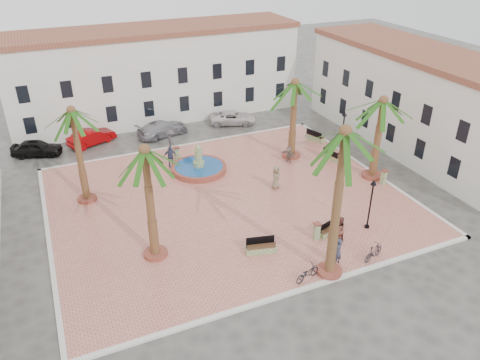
# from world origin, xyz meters

# --- Properties ---
(ground) EXTENTS (120.00, 120.00, 0.00)m
(ground) POSITION_xyz_m (0.00, 0.00, 0.00)
(ground) COLOR #56544F
(ground) RESTS_ON ground
(plaza) EXTENTS (26.00, 22.00, 0.15)m
(plaza) POSITION_xyz_m (0.00, 0.00, 0.07)
(plaza) COLOR #DF806E
(plaza) RESTS_ON ground
(kerb_n) EXTENTS (26.30, 0.30, 0.16)m
(kerb_n) POSITION_xyz_m (0.00, 11.00, 0.08)
(kerb_n) COLOR silver
(kerb_n) RESTS_ON ground
(kerb_s) EXTENTS (26.30, 0.30, 0.16)m
(kerb_s) POSITION_xyz_m (0.00, -11.00, 0.08)
(kerb_s) COLOR silver
(kerb_s) RESTS_ON ground
(kerb_e) EXTENTS (0.30, 22.30, 0.16)m
(kerb_e) POSITION_xyz_m (13.00, 0.00, 0.08)
(kerb_e) COLOR silver
(kerb_e) RESTS_ON ground
(kerb_w) EXTENTS (0.30, 22.30, 0.16)m
(kerb_w) POSITION_xyz_m (-13.00, 0.00, 0.08)
(kerb_w) COLOR silver
(kerb_w) RESTS_ON ground
(building_north) EXTENTS (30.40, 7.40, 9.50)m
(building_north) POSITION_xyz_m (-0.00, 19.99, 4.77)
(building_north) COLOR white
(building_north) RESTS_ON ground
(building_east) EXTENTS (7.40, 26.40, 9.00)m
(building_east) POSITION_xyz_m (19.99, 2.00, 4.52)
(building_east) COLOR white
(building_east) RESTS_ON ground
(fountain) EXTENTS (4.64, 4.64, 2.40)m
(fountain) POSITION_xyz_m (-0.48, 5.34, 0.48)
(fountain) COLOR #A14837
(fountain) RESTS_ON plaza
(palm_nw) EXTENTS (4.64, 4.64, 7.57)m
(palm_nw) POSITION_xyz_m (-9.91, 4.22, 6.61)
(palm_nw) COLOR #A14837
(palm_nw) RESTS_ON plaza
(palm_sw) EXTENTS (5.00, 5.00, 7.74)m
(palm_sw) POSITION_xyz_m (-6.85, -4.50, 6.71)
(palm_sw) COLOR #A14837
(palm_sw) RESTS_ON plaza
(palm_s) EXTENTS (5.06, 5.06, 9.60)m
(palm_s) POSITION_xyz_m (2.34, -10.40, 8.48)
(palm_s) COLOR #A14837
(palm_s) RESTS_ON plaza
(palm_e) EXTENTS (5.52, 5.52, 7.03)m
(palm_e) POSITION_xyz_m (12.40, -1.45, 5.94)
(palm_e) COLOR #A14837
(palm_e) RESTS_ON plaza
(palm_ne) EXTENTS (5.41, 5.41, 7.25)m
(palm_ne) POSITION_xyz_m (8.12, 4.69, 6.17)
(palm_ne) COLOR #A14837
(palm_ne) RESTS_ON plaza
(bench_s) EXTENTS (2.05, 1.03, 1.04)m
(bench_s) POSITION_xyz_m (-0.57, -6.92, 0.44)
(bench_s) COLOR #8BA26B
(bench_s) RESTS_ON plaza
(bench_se) EXTENTS (1.66, 0.91, 0.84)m
(bench_se) POSITION_xyz_m (4.49, -6.95, 0.39)
(bench_se) COLOR #8BA26B
(bench_se) RESTS_ON plaza
(bench_e) EXTENTS (0.93, 1.91, 0.97)m
(bench_e) POSITION_xyz_m (11.13, 2.68, 0.42)
(bench_e) COLOR #8BA26B
(bench_e) RESTS_ON plaza
(bench_ne) EXTENTS (1.17, 2.06, 1.04)m
(bench_ne) POSITION_xyz_m (12.01, 6.93, 0.44)
(bench_ne) COLOR #8BA26B
(bench_ne) RESTS_ON plaza
(lamppost_s) EXTENTS (0.41, 0.41, 3.79)m
(lamppost_s) POSITION_xyz_m (7.40, -7.39, 2.72)
(lamppost_s) COLOR black
(lamppost_s) RESTS_ON plaza
(lamppost_e) EXTENTS (0.45, 0.45, 4.18)m
(lamppost_e) POSITION_xyz_m (12.40, 3.19, 2.98)
(lamppost_e) COLOR black
(lamppost_e) RESTS_ON plaza
(bollard_se) EXTENTS (0.49, 0.49, 1.27)m
(bollard_se) POSITION_xyz_m (3.43, -7.16, 0.81)
(bollard_se) COLOR #8BA26B
(bollard_se) RESTS_ON plaza
(bollard_n) EXTENTS (0.55, 0.55, 1.35)m
(bollard_n) POSITION_xyz_m (-1.66, 7.91, 0.85)
(bollard_n) COLOR #8BA26B
(bollard_n) RESTS_ON plaza
(bollard_e) EXTENTS (0.52, 0.52, 1.25)m
(bollard_e) POSITION_xyz_m (12.40, -2.83, 0.80)
(bollard_e) COLOR #8BA26B
(bollard_e) RESTS_ON plaza
(litter_bin) EXTENTS (0.40, 0.40, 0.77)m
(litter_bin) POSITION_xyz_m (5.67, -6.69, 0.54)
(litter_bin) COLOR black
(litter_bin) RESTS_ON plaza
(cyclist_a) EXTENTS (0.76, 0.59, 1.86)m
(cyclist_a) POSITION_xyz_m (3.21, -9.86, 1.08)
(cyclist_a) COLOR #32354C
(cyclist_a) RESTS_ON plaza
(bicycle_a) EXTENTS (1.90, 1.07, 0.95)m
(bicycle_a) POSITION_xyz_m (0.79, -10.40, 0.62)
(bicycle_a) COLOR black
(bicycle_a) RESTS_ON plaza
(cyclist_b) EXTENTS (1.03, 0.87, 1.88)m
(cyclist_b) POSITION_xyz_m (4.59, -7.93, 1.09)
(cyclist_b) COLOR brown
(cyclist_b) RESTS_ON plaza
(bicycle_b) EXTENTS (1.87, 1.03, 1.08)m
(bicycle_b) POSITION_xyz_m (5.56, -10.40, 0.69)
(bicycle_b) COLOR black
(bicycle_b) RESTS_ON plaza
(pedestrian_fountain_a) EXTENTS (1.11, 1.08, 1.93)m
(pedestrian_fountain_a) POSITION_xyz_m (4.12, 0.07, 1.11)
(pedestrian_fountain_a) COLOR #78684F
(pedestrian_fountain_a) RESTS_ON plaza
(pedestrian_fountain_b) EXTENTS (1.19, 0.66, 1.92)m
(pedestrian_fountain_b) POSITION_xyz_m (-2.45, 7.11, 1.11)
(pedestrian_fountain_b) COLOR #384161
(pedestrian_fountain_b) RESTS_ON plaza
(pedestrian_north) EXTENTS (0.77, 1.28, 1.95)m
(pedestrian_north) POSITION_xyz_m (-1.43, 10.40, 1.12)
(pedestrian_north) COLOR #424246
(pedestrian_north) RESTS_ON plaza
(pedestrian_east) EXTENTS (0.99, 1.49, 1.54)m
(pedestrian_east) POSITION_xyz_m (7.28, 3.68, 0.92)
(pedestrian_east) COLOR gray
(pedestrian_east) RESTS_ON plaza
(car_black) EXTENTS (4.74, 3.03, 1.50)m
(car_black) POSITION_xyz_m (-12.95, 14.40, 0.75)
(car_black) COLOR black
(car_black) RESTS_ON ground
(car_red) EXTENTS (4.85, 3.29, 1.51)m
(car_red) POSITION_xyz_m (-7.98, 14.97, 0.76)
(car_red) COLOR #9C0508
(car_red) RESTS_ON ground
(car_silver) EXTENTS (5.64, 3.41, 1.53)m
(car_silver) POSITION_xyz_m (-1.16, 14.30, 0.76)
(car_silver) COLOR #A09FA7
(car_silver) RESTS_ON ground
(car_white) EXTENTS (5.27, 3.70, 1.34)m
(car_white) POSITION_xyz_m (6.45, 14.42, 0.67)
(car_white) COLOR silver
(car_white) RESTS_ON ground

